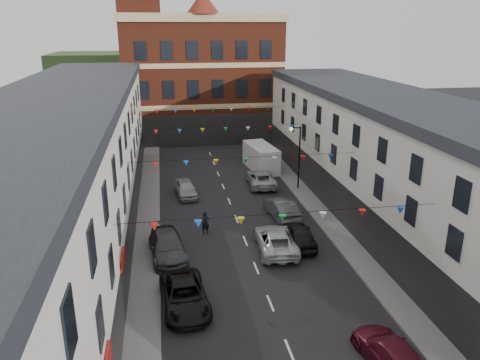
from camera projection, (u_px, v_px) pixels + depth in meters
ground at (256, 268)px, 29.66m from camera, size 160.00×160.00×0.00m
pavement_left at (146, 261)px, 30.43m from camera, size 1.80×64.00×0.15m
pavement_right at (347, 245)px, 32.58m from camera, size 1.80×64.00×0.15m
terrace_left at (55, 194)px, 27.07m from camera, size 8.40×56.00×10.70m
terrace_right at (429, 181)px, 30.90m from camera, size 8.40×56.00×9.70m
civic_building at (201, 76)px, 62.61m from camera, size 20.60×13.30×18.50m
clock_tower at (140, 23)px, 56.53m from camera, size 5.60×5.60×30.00m
distant_hill at (168, 80)px, 85.49m from camera, size 40.00×14.00×10.00m
street_lamp at (297, 149)px, 42.55m from camera, size 1.10×0.36×6.00m
car_left_c at (185, 295)px, 25.35m from camera, size 2.81×5.37×1.44m
car_left_d at (167, 246)px, 30.85m from camera, size 2.74×5.59×1.56m
car_left_e at (186, 189)px, 41.90m from camera, size 2.15×4.40×1.44m
car_right_c at (392, 354)px, 20.84m from camera, size 2.47×5.04×1.41m
car_right_d at (299, 235)px, 32.55m from camera, size 2.11×4.66×1.55m
car_right_e at (281, 208)px, 37.28m from camera, size 2.10×4.77×1.52m
car_right_f at (261, 178)px, 44.65m from camera, size 2.72×5.42×1.47m
moving_car at (276, 240)px, 31.81m from camera, size 2.81×5.56×1.51m
white_van at (261, 157)px, 49.58m from camera, size 2.99×6.14×2.61m
pedestrian at (205, 223)px, 34.26m from camera, size 0.72×0.57×1.72m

